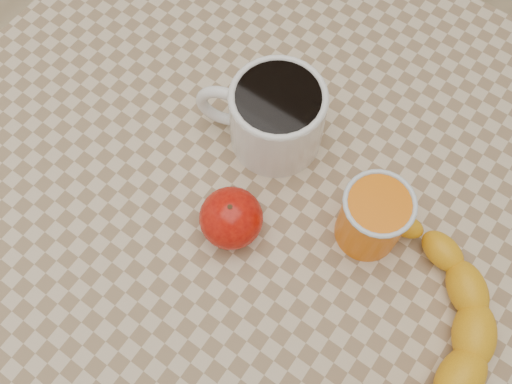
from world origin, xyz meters
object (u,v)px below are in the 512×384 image
Objects in this scene: apple at (231,218)px; banana at (410,335)px; orange_juice_glass at (373,218)px; coffee_mug at (274,115)px; table at (256,226)px.

apple is 0.21m from banana.
orange_juice_glass reaches higher than apple.
coffee_mug is 0.15m from orange_juice_glass.
orange_juice_glass is at bearing 17.35° from table.
banana is at bearing -25.37° from coffee_mug.
banana is (0.09, -0.07, -0.02)m from orange_juice_glass.
apple reaches higher than banana.
orange_juice_glass is 0.95× the size of apple.
table is at bearing 88.63° from apple.
coffee_mug reaches higher than apple.
table is 5.12× the size of coffee_mug.
apple is (-0.00, -0.04, 0.12)m from table.
apple reaches higher than table.
coffee_mug reaches higher than table.
table is 9.59× the size of orange_juice_glass.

